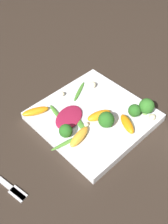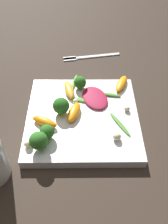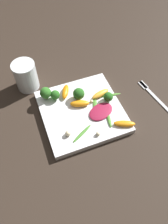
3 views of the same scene
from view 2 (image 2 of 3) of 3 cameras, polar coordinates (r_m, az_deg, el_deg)
name	(u,v)px [view 2 (image 2 of 3)]	position (r m, az deg, el deg)	size (l,w,h in m)	color
ground_plane	(83,121)	(0.66, -0.11, -2.02)	(2.40, 2.40, 0.00)	#2D231C
plate	(83,118)	(0.66, -0.12, -1.34)	(0.27, 0.27, 0.02)	white
fork	(86,57)	(0.87, 0.44, 11.94)	(0.19, 0.05, 0.01)	silver
radicchio_leaf_0	(96,98)	(0.68, 2.58, 3.14)	(0.09, 0.11, 0.01)	maroon
orange_segment_0	(70,90)	(0.70, -3.10, 4.89)	(0.04, 0.07, 0.02)	#FCAD33
orange_segment_1	(75,112)	(0.64, -2.02, -0.03)	(0.04, 0.07, 0.02)	orange
orange_segment_2	(122,84)	(0.73, 8.32, 6.11)	(0.05, 0.07, 0.02)	orange
orange_segment_3	(45,122)	(0.63, -8.39, -2.09)	(0.07, 0.05, 0.02)	orange
broccoli_floret_0	(39,141)	(0.57, -9.68, -6.19)	(0.04, 0.04, 0.05)	#84AD5B
broccoli_floret_1	(81,83)	(0.71, -0.70, 6.42)	(0.03, 0.03, 0.04)	#84AD5B
broccoli_floret_2	(62,106)	(0.64, -4.84, 1.35)	(0.04, 0.04, 0.05)	#7A9E51
broccoli_floret_3	(48,132)	(0.59, -7.84, -4.30)	(0.03, 0.03, 0.04)	#84AD5B
arugula_sprig_0	(109,95)	(0.70, 5.56, 3.80)	(0.07, 0.03, 0.01)	#47842D
arugula_sprig_1	(83,100)	(0.68, -0.12, 2.58)	(0.07, 0.04, 0.01)	#47842D
arugula_sprig_2	(74,85)	(0.73, -2.13, 5.98)	(0.03, 0.09, 0.01)	#518E33
arugula_sprig_3	(121,124)	(0.63, 8.03, -2.62)	(0.05, 0.08, 0.00)	#47842D
macadamia_nut_0	(118,136)	(0.60, 7.37, -5.28)	(0.02, 0.02, 0.02)	beige
macadamia_nut_1	(29,144)	(0.59, -11.89, -6.78)	(0.02, 0.02, 0.02)	beige
macadamia_nut_2	(76,101)	(0.67, -1.72, 2.41)	(0.01, 0.01, 0.01)	beige
macadamia_nut_3	(128,109)	(0.66, 9.51, 0.72)	(0.01, 0.01, 0.01)	beige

